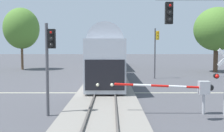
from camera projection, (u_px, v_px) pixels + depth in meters
ground_plane at (105, 93)px, 20.16m from camera, size 220.00×220.00×0.00m
road_centre_stripe at (105, 93)px, 20.16m from camera, size 44.00×0.20×0.01m
railway_track at (105, 92)px, 20.16m from camera, size 4.40×80.00×0.32m
commuter_train at (108, 53)px, 35.59m from camera, size 3.04×39.13×5.16m
crossing_gate_near at (193, 88)px, 13.67m from camera, size 5.35×0.40×1.80m
traffic_signal_far_side at (156, 45)px, 29.05m from camera, size 0.53×0.38×5.75m
traffic_signal_near_right at (221, 26)px, 11.80m from camera, size 4.68×0.38×6.09m
traffic_signal_median at (49, 54)px, 13.17m from camera, size 0.53×0.38×4.85m
maple_right_background at (216, 29)px, 36.14m from camera, size 6.32×6.32×9.25m
pine_left_background at (21, 28)px, 40.48m from camera, size 5.60×5.60×9.83m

